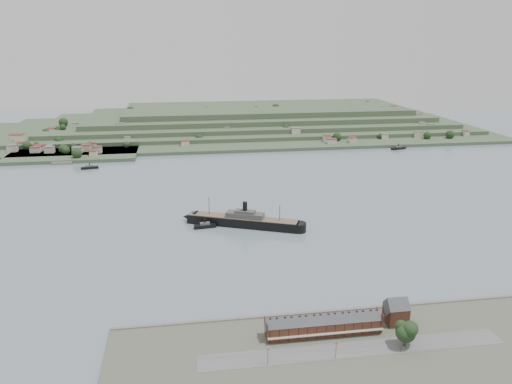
{
  "coord_description": "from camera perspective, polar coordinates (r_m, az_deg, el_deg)",
  "views": [
    {
      "loc": [
        -72.59,
        -365.54,
        135.46
      ],
      "look_at": [
        -11.66,
        30.0,
        11.6
      ],
      "focal_mm": 35.0,
      "sensor_mm": 36.0,
      "label": 1
    }
  ],
  "objects": [
    {
      "name": "steamship",
      "position": [
        375.26,
        -1.87,
        -3.28
      ],
      "size": [
        91.1,
        46.63,
        23.11
      ],
      "color": "black",
      "rests_on": "ground"
    },
    {
      "name": "far_peninsula",
      "position": [
        775.18,
        -1.21,
        8.02
      ],
      "size": [
        760.0,
        309.0,
        30.0
      ],
      "color": "#3B4D33",
      "rests_on": "ground"
    },
    {
      "name": "near_shore",
      "position": [
        235.19,
        11.49,
        -18.06
      ],
      "size": [
        220.0,
        80.0,
        2.6
      ],
      "color": "#4C5142",
      "rests_on": "ground"
    },
    {
      "name": "ferry_east",
      "position": [
        660.99,
        15.96,
        4.86
      ],
      "size": [
        20.64,
        10.92,
        7.46
      ],
      "color": "black",
      "rests_on": "ground"
    },
    {
      "name": "tugboat",
      "position": [
        373.94,
        -5.86,
        -3.84
      ],
      "size": [
        16.66,
        6.37,
        7.31
      ],
      "color": "black",
      "rests_on": "ground"
    },
    {
      "name": "gabled_building",
      "position": [
        258.53,
        15.72,
        -13.01
      ],
      "size": [
        10.4,
        10.18,
        14.09
      ],
      "color": "#472719",
      "rests_on": "ground"
    },
    {
      "name": "fig_tree",
      "position": [
        241.37,
        16.86,
        -15.0
      ],
      "size": [
        11.45,
        9.92,
        12.78
      ],
      "color": "#40301D",
      "rests_on": "ground"
    },
    {
      "name": "terrace_row",
      "position": [
        243.88,
        7.75,
        -14.81
      ],
      "size": [
        55.6,
        9.8,
        11.07
      ],
      "color": "#472719",
      "rests_on": "ground"
    },
    {
      "name": "ground",
      "position": [
        396.54,
        2.33,
        -2.79
      ],
      "size": [
        1400.0,
        1400.0,
        0.0
      ],
      "primitive_type": "plane",
      "color": "slate",
      "rests_on": "ground"
    },
    {
      "name": "ferry_west",
      "position": [
        568.84,
        -18.47,
        2.69
      ],
      "size": [
        18.75,
        8.6,
        6.79
      ],
      "color": "black",
      "rests_on": "ground"
    }
  ]
}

